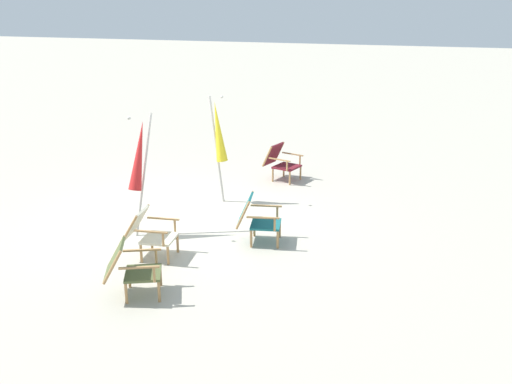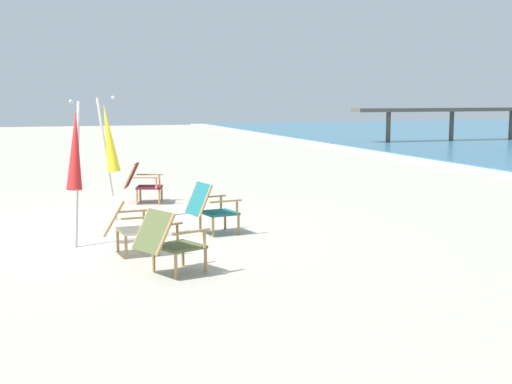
{
  "view_description": "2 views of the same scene",
  "coord_description": "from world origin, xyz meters",
  "px_view_note": "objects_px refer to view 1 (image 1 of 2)",
  "views": [
    {
      "loc": [
        9.44,
        4.25,
        3.94
      ],
      "look_at": [
        0.28,
        1.48,
        0.75
      ],
      "focal_mm": 42.0,
      "sensor_mm": 36.0,
      "label": 1
    },
    {
      "loc": [
        11.1,
        -1.07,
        2.12
      ],
      "look_at": [
        1.07,
        2.19,
        0.69
      ],
      "focal_mm": 50.0,
      "sensor_mm": 36.0,
      "label": 2
    }
  ],
  "objects_px": {
    "beach_chair_far_center": "(281,161)",
    "beach_chair_front_right": "(148,231)",
    "beach_chair_mid_center": "(256,218)",
    "umbrella_furled_yellow": "(218,133)",
    "umbrella_furled_red": "(139,157)",
    "beach_chair_back_right": "(130,267)"
  },
  "relations": [
    {
      "from": "beach_chair_front_right",
      "to": "umbrella_furled_red",
      "type": "distance_m",
      "value": 1.39
    },
    {
      "from": "beach_chair_back_right",
      "to": "umbrella_furled_red",
      "type": "relative_size",
      "value": 0.44
    },
    {
      "from": "beach_chair_back_right",
      "to": "umbrella_furled_red",
      "type": "height_order",
      "value": "umbrella_furled_red"
    },
    {
      "from": "umbrella_furled_yellow",
      "to": "umbrella_furled_red",
      "type": "bearing_deg",
      "value": -19.5
    },
    {
      "from": "beach_chair_far_center",
      "to": "beach_chair_front_right",
      "type": "relative_size",
      "value": 1.05
    },
    {
      "from": "beach_chair_far_center",
      "to": "beach_chair_front_right",
      "type": "height_order",
      "value": "beach_chair_far_center"
    },
    {
      "from": "beach_chair_back_right",
      "to": "umbrella_furled_red",
      "type": "bearing_deg",
      "value": -157.08
    },
    {
      "from": "beach_chair_far_center",
      "to": "beach_chair_back_right",
      "type": "height_order",
      "value": "beach_chair_far_center"
    },
    {
      "from": "umbrella_furled_yellow",
      "to": "umbrella_furled_red",
      "type": "distance_m",
      "value": 2.06
    },
    {
      "from": "beach_chair_far_center",
      "to": "beach_chair_mid_center",
      "type": "relative_size",
      "value": 1.07
    },
    {
      "from": "beach_chair_mid_center",
      "to": "umbrella_furled_yellow",
      "type": "distance_m",
      "value": 2.4
    },
    {
      "from": "beach_chair_far_center",
      "to": "umbrella_furled_yellow",
      "type": "distance_m",
      "value": 2.14
    },
    {
      "from": "beach_chair_front_right",
      "to": "beach_chair_mid_center",
      "type": "distance_m",
      "value": 1.78
    },
    {
      "from": "beach_chair_mid_center",
      "to": "umbrella_furled_yellow",
      "type": "relative_size",
      "value": 0.38
    },
    {
      "from": "beach_chair_front_right",
      "to": "umbrella_furled_red",
      "type": "bearing_deg",
      "value": -147.97
    },
    {
      "from": "beach_chair_front_right",
      "to": "beach_chair_back_right",
      "type": "relative_size",
      "value": 0.9
    },
    {
      "from": "beach_chair_mid_center",
      "to": "umbrella_furled_yellow",
      "type": "xyz_separation_m",
      "value": [
        -1.78,
        -1.3,
        0.96
      ]
    },
    {
      "from": "beach_chair_far_center",
      "to": "beach_chair_back_right",
      "type": "xyz_separation_m",
      "value": [
        5.78,
        -0.6,
        -0.0
      ]
    },
    {
      "from": "umbrella_furled_yellow",
      "to": "umbrella_furled_red",
      "type": "xyz_separation_m",
      "value": [
        1.94,
        -0.69,
        -0.03
      ]
    },
    {
      "from": "umbrella_furled_red",
      "to": "beach_chair_mid_center",
      "type": "bearing_deg",
      "value": 94.68
    },
    {
      "from": "beach_chair_front_right",
      "to": "umbrella_furled_yellow",
      "type": "xyz_separation_m",
      "value": [
        -2.82,
        0.14,
        0.96
      ]
    },
    {
      "from": "beach_chair_far_center",
      "to": "beach_chair_front_right",
      "type": "distance_m",
      "value": 4.65
    }
  ]
}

